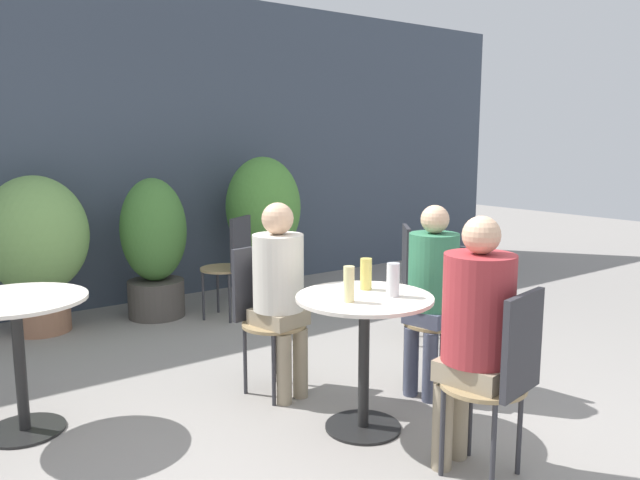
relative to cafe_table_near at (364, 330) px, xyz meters
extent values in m
plane|color=gray|center=(-0.02, -0.13, -0.56)|extent=(20.00, 20.00, 0.00)
cube|color=#3D4756|center=(-0.02, 3.41, 0.94)|extent=(10.00, 0.06, 3.00)
cylinder|color=black|center=(0.00, 0.00, -0.55)|extent=(0.42, 0.42, 0.01)
cylinder|color=black|center=(0.00, 0.00, -0.19)|extent=(0.06, 0.06, 0.71)
cylinder|color=silver|center=(0.00, 0.00, 0.18)|extent=(0.74, 0.74, 0.02)
cylinder|color=black|center=(-1.51, 1.06, -0.55)|extent=(0.42, 0.42, 0.01)
cylinder|color=black|center=(-1.51, 1.06, -0.19)|extent=(0.06, 0.06, 0.71)
cylinder|color=silver|center=(-1.51, 1.06, 0.18)|extent=(0.73, 0.73, 0.02)
cylinder|color=#997F56|center=(0.13, -0.70, -0.11)|extent=(0.40, 0.40, 0.02)
cylinder|color=#2D2D33|center=(0.03, -0.85, -0.34)|extent=(0.02, 0.02, 0.44)
cylinder|color=#2D2D33|center=(0.28, -0.80, -0.34)|extent=(0.02, 0.02, 0.44)
cylinder|color=#2D2D33|center=(-0.02, -0.59, -0.34)|extent=(0.02, 0.02, 0.44)
cylinder|color=#2D2D33|center=(0.24, -0.54, -0.34)|extent=(0.02, 0.02, 0.44)
cube|color=#2D2D33|center=(0.17, -0.87, 0.12)|extent=(0.34, 0.09, 0.46)
cylinder|color=#997F56|center=(0.70, 0.13, -0.11)|extent=(0.40, 0.40, 0.02)
cylinder|color=#2D2D33|center=(0.85, 0.03, -0.34)|extent=(0.02, 0.02, 0.44)
cylinder|color=#2D2D33|center=(0.80, 0.28, -0.34)|extent=(0.02, 0.02, 0.44)
cylinder|color=#2D2D33|center=(0.59, -0.02, -0.34)|extent=(0.02, 0.02, 0.44)
cylinder|color=#2D2D33|center=(0.54, 0.24, -0.34)|extent=(0.02, 0.02, 0.44)
cube|color=#2D2D33|center=(0.87, 0.17, 0.12)|extent=(0.09, 0.34, 0.46)
cylinder|color=#997F56|center=(-0.13, 0.70, -0.11)|extent=(0.40, 0.40, 0.02)
cylinder|color=#2D2D33|center=(-0.03, 0.85, -0.34)|extent=(0.02, 0.02, 0.44)
cylinder|color=#2D2D33|center=(-0.28, 0.80, -0.34)|extent=(0.02, 0.02, 0.44)
cylinder|color=#2D2D33|center=(0.02, 0.59, -0.34)|extent=(0.02, 0.02, 0.44)
cylinder|color=#2D2D33|center=(-0.24, 0.54, -0.34)|extent=(0.02, 0.02, 0.44)
cube|color=#2D2D33|center=(-0.17, 0.87, 0.12)|extent=(0.34, 0.09, 0.46)
cylinder|color=#997F56|center=(1.38, 0.85, -0.11)|extent=(0.40, 0.40, 0.02)
cylinder|color=#2D2D33|center=(1.36, 1.03, -0.34)|extent=(0.02, 0.02, 0.44)
cylinder|color=#2D2D33|center=(1.20, 0.83, -0.34)|extent=(0.02, 0.02, 0.44)
cylinder|color=#2D2D33|center=(1.56, 0.87, -0.34)|extent=(0.02, 0.02, 0.44)
cylinder|color=#2D2D33|center=(1.40, 0.67, -0.34)|extent=(0.02, 0.02, 0.44)
cube|color=#2D2D33|center=(1.24, 0.96, 0.12)|extent=(0.23, 0.29, 0.46)
cylinder|color=#997F56|center=(0.40, 2.39, -0.11)|extent=(0.40, 0.40, 0.02)
cylinder|color=#2D2D33|center=(0.36, 2.21, -0.34)|extent=(0.02, 0.02, 0.44)
cylinder|color=#2D2D33|center=(0.58, 2.35, -0.34)|extent=(0.02, 0.02, 0.44)
cylinder|color=#2D2D33|center=(0.22, 2.42, -0.34)|extent=(0.02, 0.02, 0.44)
cylinder|color=#2D2D33|center=(0.43, 2.57, -0.34)|extent=(0.02, 0.02, 0.44)
cube|color=#2D2D33|center=(0.50, 2.24, 0.12)|extent=(0.30, 0.21, 0.46)
cylinder|color=gray|center=(0.17, -0.52, -0.34)|extent=(0.10, 0.10, 0.43)
cylinder|color=gray|center=(0.03, -0.55, -0.34)|extent=(0.10, 0.10, 0.43)
cube|color=gray|center=(0.13, -0.66, -0.05)|extent=(0.33, 0.36, 0.10)
cylinder|color=#9E2D33|center=(0.13, -0.66, 0.25)|extent=(0.33, 0.33, 0.50)
sphere|color=#DBAD89|center=(0.13, -0.66, 0.59)|extent=(0.17, 0.17, 0.17)
cylinder|color=#42475B|center=(0.53, 0.17, -0.34)|extent=(0.09, 0.09, 0.43)
cylinder|color=#42475B|center=(0.56, 0.04, -0.34)|extent=(0.09, 0.09, 0.43)
cube|color=#42475B|center=(0.66, 0.13, -0.06)|extent=(0.33, 0.31, 0.09)
cylinder|color=#337551|center=(0.66, 0.13, 0.22)|extent=(0.30, 0.30, 0.46)
sphere|color=#DBAD89|center=(0.66, 0.13, 0.54)|extent=(0.17, 0.17, 0.17)
cylinder|color=gray|center=(-0.17, 0.53, -0.34)|extent=(0.09, 0.09, 0.43)
cylinder|color=gray|center=(-0.04, 0.55, -0.34)|extent=(0.09, 0.09, 0.43)
cube|color=gray|center=(-0.13, 0.66, -0.06)|extent=(0.31, 0.34, 0.09)
cylinder|color=beige|center=(-0.13, 0.66, 0.22)|extent=(0.31, 0.31, 0.46)
sphere|color=#DBAD89|center=(-0.13, 0.66, 0.55)|extent=(0.19, 0.19, 0.19)
cylinder|color=#DBC65B|center=(0.10, 0.11, 0.28)|extent=(0.07, 0.07, 0.18)
cylinder|color=beige|center=(-0.14, -0.04, 0.28)|extent=(0.06, 0.06, 0.19)
cylinder|color=silver|center=(0.12, -0.09, 0.28)|extent=(0.07, 0.07, 0.18)
cylinder|color=#93664C|center=(-1.00, 2.92, -0.40)|extent=(0.46, 0.46, 0.33)
ellipsoid|color=#709E51|center=(-1.00, 2.92, 0.25)|extent=(0.82, 0.82, 0.96)
cylinder|color=#47423D|center=(-0.07, 2.78, -0.39)|extent=(0.50, 0.50, 0.33)
ellipsoid|color=#427533|center=(-0.07, 2.78, 0.23)|extent=(0.57, 0.57, 0.91)
cylinder|color=slate|center=(1.10, 2.85, -0.36)|extent=(0.44, 0.44, 0.41)
ellipsoid|color=#4C8938|center=(1.10, 2.85, 0.35)|extent=(0.74, 0.74, 1.00)
camera|label=1|loc=(-2.10, -2.45, 1.01)|focal=35.00mm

